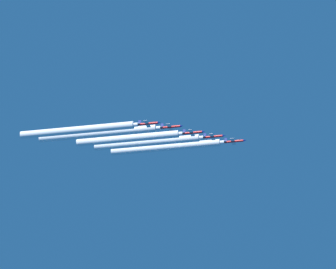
{
  "coord_description": "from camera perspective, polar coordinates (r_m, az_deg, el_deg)",
  "views": [
    {
      "loc": [
        481.64,
        91.64,
        2.6
      ],
      "look_at": [
        -0.23,
        -11.02,
        230.33
      ],
      "focal_mm": 129.85,
      "sensor_mm": 36.0,
      "label": 1
    }
  ],
  "objects": [
    {
      "name": "jet_lead",
      "position": [
        555.9,
        3.15,
        -0.32
      ],
      "size": [
        7.22,
        10.51,
        2.53
      ],
      "color": "red"
    },
    {
      "name": "jet_second_echelon",
      "position": [
        548.04,
        2.16,
        -0.09
      ],
      "size": [
        7.22,
        10.51,
        2.53
      ],
      "color": "red"
    },
    {
      "name": "jet_third_echelon",
      "position": [
        540.89,
        1.19,
        0.09
      ],
      "size": [
        7.22,
        10.51,
        2.53
      ],
      "color": "red"
    },
    {
      "name": "jet_fourth_echelon",
      "position": [
        533.29,
        0.15,
        0.36
      ],
      "size": [
        7.22,
        10.51,
        2.53
      ],
      "color": "red"
    },
    {
      "name": "jet_fifth_echelon",
      "position": [
        526.52,
        -0.91,
        0.52
      ],
      "size": [
        7.22,
        10.51,
        2.53
      ],
      "color": "red"
    },
    {
      "name": "smoke_trail_lead",
      "position": [
        561.03,
        -0.03,
        -0.6
      ],
      "size": [
        3.3,
        53.26,
        3.3
      ],
      "color": "white"
    },
    {
      "name": "smoke_trail_second_echelon",
      "position": [
        553.43,
        -0.92,
        -0.37
      ],
      "size": [
        3.3,
        50.71,
        3.3
      ],
      "color": "white"
    },
    {
      "name": "smoke_trail_third_echelon",
      "position": [
        546.57,
        -1.82,
        -0.18
      ],
      "size": [
        3.3,
        48.87,
        3.3
      ],
      "color": "white"
    },
    {
      "name": "smoke_trail_fourth_echelon",
      "position": [
        540.29,
        -3.23,
        0.05
      ],
      "size": [
        3.3,
        55.53,
        3.3
      ],
      "color": "white"
    },
    {
      "name": "smoke_trail_fifth_echelon",
      "position": [
        533.81,
        -4.2,
        0.22
      ],
      "size": [
        3.3,
        53.23,
        3.3
      ],
      "color": "white"
    }
  ]
}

